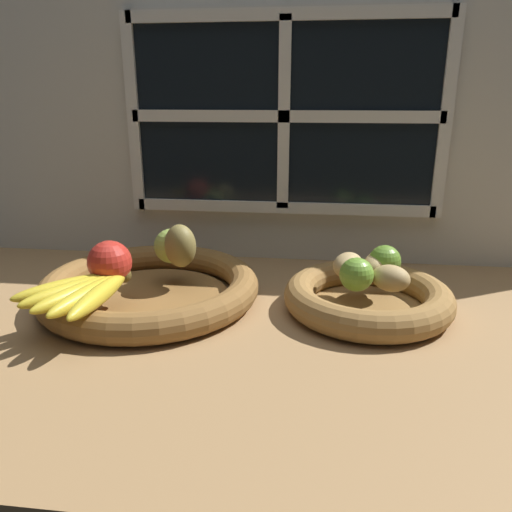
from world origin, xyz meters
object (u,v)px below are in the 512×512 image
Objects in this scene: potato_back at (378,264)px; fruit_bowl_left at (150,288)px; potato_oblong at (348,265)px; potato_small at (391,278)px; apple_red_front at (110,262)px; fruit_bowl_right at (368,298)px; apple_green_back at (171,246)px; lime_far at (385,261)px; pear_brown at (180,246)px; lime_near at (357,275)px; banana_bunch_front at (84,291)px.

fruit_bowl_left is at bearing -174.07° from potato_back.
potato_oblong is 1.12× the size of potato_small.
fruit_bowl_right is at bearing 6.99° from apple_red_front.
potato_back is at bearing -3.29° from apple_green_back.
fruit_bowl_left is at bearing -174.89° from lime_far.
pear_brown is 30.20cm from potato_oblong.
lime_far is (36.36, -0.62, -1.20)cm from pear_brown.
pear_brown reaches higher than potato_back.
potato_oblong is (30.10, -1.64, -1.85)cm from pear_brown.
potato_oblong is 8.59cm from potato_small.
apple_red_front is 13.42cm from pear_brown.
lime_near is (0.96, -6.32, 0.62)cm from potato_oblong.
lime_near is (-5.48, -0.64, 0.62)cm from potato_small.
fruit_bowl_left is 6.20× the size of potato_small.
lime_near is (31.06, -7.96, -1.23)cm from pear_brown.
fruit_bowl_right is 6.48cm from potato_small.
banana_bunch_front is at bearing -168.55° from potato_small.
potato_oblong reaches higher than fruit_bowl_right.
lime_near is at bearing -118.98° from potato_back.
apple_green_back is 3.16cm from pear_brown.
apple_green_back is at bearing 69.10° from fruit_bowl_left.
potato_oblong is at bearing 142.13° from fruit_bowl_right.
apple_green_back is at bearing 169.97° from fruit_bowl_right.
banana_bunch_front is 42.78cm from lime_near.
apple_green_back is 0.82× the size of pear_brown.
pear_brown is 35.45cm from potato_back.
banana_bunch_front is 49.12cm from potato_back.
potato_back is (35.40, -0.12, -1.89)cm from pear_brown.
apple_red_front is at bearing -131.78° from fruit_bowl_left.
apple_red_front is 0.87× the size of potato_back.
potato_oblong is at bearing -3.11° from pear_brown.
fruit_bowl_left is at bearing 64.41° from banana_bunch_front.
apple_green_back reaches higher than fruit_bowl_left.
apple_green_back reaches higher than potato_oblong.
potato_oblong is at bearing 4.35° from fruit_bowl_left.
fruit_bowl_left is 41.66cm from potato_small.
apple_green_back is 1.18× the size of lime_near.
banana_bunch_front is at bearing -114.06° from apple_green_back.
potato_small is 1.14× the size of lime_near.
pear_brown reaches higher than apple_red_front.
potato_oblong is 6.43cm from lime_near.
apple_green_back is 0.77× the size of potato_back.
lime_near is at bearing -16.70° from apple_green_back.
pear_brown reaches higher than lime_near.
apple_red_front is 1.33× the size of lime_near.
lime_far is at bearing 11.04° from apple_red_front.
banana_bunch_front is 49.87cm from lime_far.
pear_brown is 1.26× the size of potato_small.
apple_green_back is at bearing 176.71° from potato_back.
fruit_bowl_right is 43.72cm from apple_red_front.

